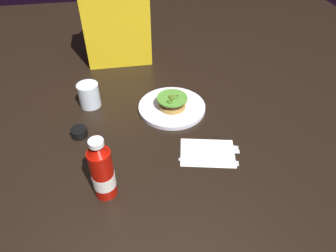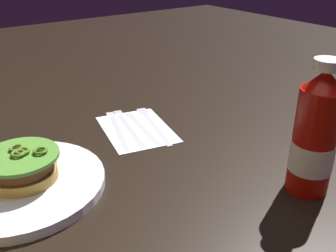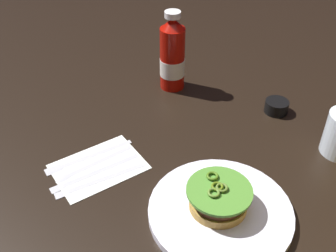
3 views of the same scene
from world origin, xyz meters
name	(u,v)px [view 1 (image 1 of 3)]	position (x,y,z in m)	size (l,w,h in m)	color
ground_plane	(144,128)	(0.00, 0.00, 0.00)	(3.00, 3.00, 0.00)	black
dinner_plate	(172,107)	(0.13, 0.10, 0.01)	(0.27, 0.27, 0.02)	white
burger_sandwich	(172,102)	(0.13, 0.09, 0.04)	(0.12, 0.12, 0.05)	#B0863B
ketchup_bottle	(102,172)	(-0.14, -0.28, 0.09)	(0.07, 0.07, 0.22)	#A50E06
water_glass	(89,95)	(-0.20, 0.19, 0.05)	(0.09, 0.09, 0.10)	silver
condiment_cup	(79,132)	(-0.24, 0.00, 0.02)	(0.06, 0.06, 0.03)	black
napkin	(207,153)	(0.21, -0.17, 0.00)	(0.19, 0.13, 0.00)	white
fork_utensil	(214,161)	(0.22, -0.21, 0.00)	(0.20, 0.07, 0.00)	silver
spoon_utensil	(216,155)	(0.23, -0.19, 0.00)	(0.18, 0.05, 0.00)	silver
steak_knife	(215,150)	(0.23, -0.16, 0.00)	(0.20, 0.06, 0.00)	silver
butter_knife	(214,145)	(0.24, -0.14, 0.00)	(0.19, 0.08, 0.00)	silver
diner_person	(115,6)	(-0.06, 0.56, 0.27)	(0.31, 0.18, 0.60)	gold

